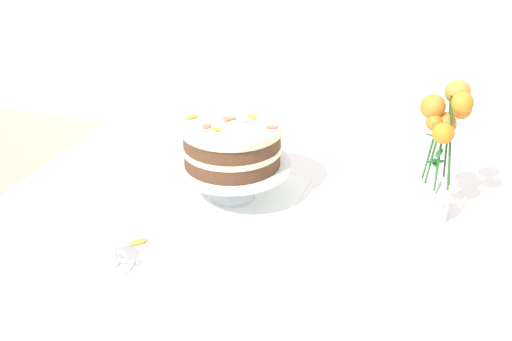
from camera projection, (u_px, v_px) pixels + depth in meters
The scene contains 7 objects.
dining_table at pixel (270, 262), 1.45m from camera, with size 1.40×1.00×0.74m.
linen_napkin at pixel (233, 197), 1.54m from camera, with size 0.32×0.32×0.00m, color white.
cake_stand at pixel (233, 169), 1.50m from camera, with size 0.29×0.29×0.10m.
layer_cake at pixel (232, 142), 1.47m from camera, with size 0.25×0.25×0.12m.
flower_vase at pixel (440, 155), 1.37m from camera, with size 0.11×0.13×0.34m.
teacup at pixel (103, 256), 1.28m from camera, with size 0.13×0.13×0.05m.
loose_petal_0 at pixel (139, 242), 1.36m from camera, with size 0.04×0.02×0.01m, color orange.
Camera 1 is at (0.35, -1.16, 1.52)m, focal length 42.41 mm.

